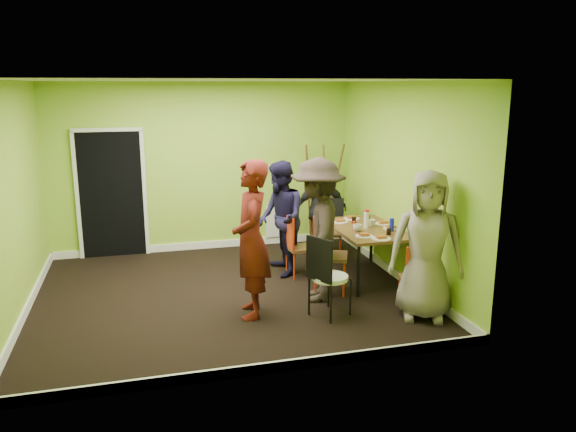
# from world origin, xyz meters

# --- Properties ---
(ground) EXTENTS (5.00, 5.00, 0.00)m
(ground) POSITION_xyz_m (0.00, 0.00, 0.00)
(ground) COLOR black
(ground) RESTS_ON ground
(room_walls) EXTENTS (5.04, 4.54, 2.82)m
(room_walls) POSITION_xyz_m (-0.02, 0.04, 0.99)
(room_walls) COLOR #9DBF31
(room_walls) RESTS_ON ground
(dining_table) EXTENTS (0.90, 1.50, 0.75)m
(dining_table) POSITION_xyz_m (2.05, 0.13, 0.70)
(dining_table) COLOR black
(dining_table) RESTS_ON ground
(chair_left_far) EXTENTS (0.41, 0.41, 0.91)m
(chair_left_far) POSITION_xyz_m (1.09, 0.45, 0.51)
(chair_left_far) COLOR #EC4116
(chair_left_far) RESTS_ON ground
(chair_left_near) EXTENTS (0.58, 0.58, 1.08)m
(chair_left_near) POSITION_xyz_m (1.29, -0.24, 0.61)
(chair_left_near) COLOR #EC4116
(chair_left_near) RESTS_ON ground
(chair_back_end) EXTENTS (0.53, 0.57, 0.96)m
(chair_back_end) POSITION_xyz_m (1.92, 1.28, 0.67)
(chair_back_end) COLOR #EC4116
(chair_back_end) RESTS_ON ground
(chair_front_end) EXTENTS (0.42, 0.43, 0.86)m
(chair_front_end) POSITION_xyz_m (2.17, -1.19, 0.48)
(chair_front_end) COLOR #EC4116
(chair_front_end) RESTS_ON ground
(chair_bentwood) EXTENTS (0.54, 0.53, 1.01)m
(chair_bentwood) POSITION_xyz_m (1.04, -1.06, 0.56)
(chair_bentwood) COLOR black
(chair_bentwood) RESTS_ON ground
(easel) EXTENTS (0.71, 0.67, 1.78)m
(easel) POSITION_xyz_m (2.01, 1.98, 0.88)
(easel) COLOR brown
(easel) RESTS_ON ground
(plate_near_left) EXTENTS (0.23, 0.23, 0.01)m
(plate_near_left) POSITION_xyz_m (1.80, 0.54, 0.76)
(plate_near_left) COLOR white
(plate_near_left) RESTS_ON dining_table
(plate_near_right) EXTENTS (0.24, 0.24, 0.01)m
(plate_near_right) POSITION_xyz_m (1.83, -0.31, 0.76)
(plate_near_right) COLOR white
(plate_near_right) RESTS_ON dining_table
(plate_far_back) EXTENTS (0.25, 0.25, 0.01)m
(plate_far_back) POSITION_xyz_m (2.04, 0.69, 0.76)
(plate_far_back) COLOR white
(plate_far_back) RESTS_ON dining_table
(plate_far_front) EXTENTS (0.26, 0.26, 0.01)m
(plate_far_front) POSITION_xyz_m (2.00, -0.48, 0.76)
(plate_far_front) COLOR white
(plate_far_front) RESTS_ON dining_table
(plate_wall_back) EXTENTS (0.24, 0.24, 0.01)m
(plate_wall_back) POSITION_xyz_m (2.37, 0.26, 0.76)
(plate_wall_back) COLOR white
(plate_wall_back) RESTS_ON dining_table
(plate_wall_front) EXTENTS (0.22, 0.22, 0.01)m
(plate_wall_front) POSITION_xyz_m (2.36, -0.02, 0.76)
(plate_wall_front) COLOR white
(plate_wall_front) RESTS_ON dining_table
(thermos) EXTENTS (0.08, 0.08, 0.24)m
(thermos) POSITION_xyz_m (2.04, 0.12, 0.87)
(thermos) COLOR white
(thermos) RESTS_ON dining_table
(blue_bottle) EXTENTS (0.07, 0.07, 0.18)m
(blue_bottle) POSITION_xyz_m (2.32, -0.13, 0.84)
(blue_bottle) COLOR #171FAD
(blue_bottle) RESTS_ON dining_table
(orange_bottle) EXTENTS (0.04, 0.04, 0.08)m
(orange_bottle) POSITION_xyz_m (1.91, 0.25, 0.79)
(orange_bottle) COLOR #EC4116
(orange_bottle) RESTS_ON dining_table
(glass_mid) EXTENTS (0.06, 0.06, 0.10)m
(glass_mid) POSITION_xyz_m (1.98, 0.43, 0.80)
(glass_mid) COLOR black
(glass_mid) RESTS_ON dining_table
(glass_back) EXTENTS (0.07, 0.07, 0.10)m
(glass_back) POSITION_xyz_m (2.22, 0.49, 0.80)
(glass_back) COLOR black
(glass_back) RESTS_ON dining_table
(glass_front) EXTENTS (0.07, 0.07, 0.09)m
(glass_front) POSITION_xyz_m (2.19, -0.31, 0.80)
(glass_front) COLOR black
(glass_front) RESTS_ON dining_table
(cup_a) EXTENTS (0.13, 0.13, 0.10)m
(cup_a) POSITION_xyz_m (1.85, -0.02, 0.80)
(cup_a) COLOR white
(cup_a) RESTS_ON dining_table
(cup_b) EXTENTS (0.10, 0.10, 0.10)m
(cup_b) POSITION_xyz_m (2.16, 0.20, 0.80)
(cup_b) COLOR white
(cup_b) RESTS_ON dining_table
(person_standing) EXTENTS (0.54, 0.75, 1.91)m
(person_standing) POSITION_xyz_m (0.19, -0.77, 0.95)
(person_standing) COLOR #52130E
(person_standing) RESTS_ON ground
(person_left_far) EXTENTS (0.64, 0.82, 1.69)m
(person_left_far) POSITION_xyz_m (0.90, 0.62, 0.84)
(person_left_far) COLOR black
(person_left_far) RESTS_ON ground
(person_left_near) EXTENTS (1.07, 1.37, 1.86)m
(person_left_near) POSITION_xyz_m (1.12, -0.47, 0.93)
(person_left_near) COLOR #2B211D
(person_left_near) RESTS_ON ground
(person_back_end) EXTENTS (0.89, 0.38, 1.51)m
(person_back_end) POSITION_xyz_m (1.79, 1.41, 0.75)
(person_back_end) COLOR black
(person_back_end) RESTS_ON ground
(person_front_end) EXTENTS (1.04, 0.89, 1.80)m
(person_front_end) POSITION_xyz_m (2.17, -1.38, 0.90)
(person_front_end) COLOR gray
(person_front_end) RESTS_ON ground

